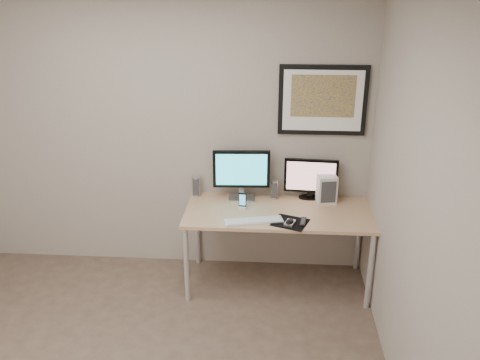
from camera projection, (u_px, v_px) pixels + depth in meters
The scene contains 13 objects.
room at pixel (126, 138), 3.24m from camera, with size 3.60×3.60×3.60m.
desk at pixel (278, 218), 4.38m from camera, with size 1.60×0.70×0.73m.
framed_art at pixel (323, 100), 4.30m from camera, with size 0.75×0.04×0.60m.
monitor_large at pixel (241, 173), 4.49m from camera, with size 0.50×0.18×0.46m.
monitor_tv at pixel (311, 178), 4.52m from camera, with size 0.48×0.12×0.37m.
speaker_left at pixel (196, 186), 4.63m from camera, with size 0.07×0.07×0.18m, color silver.
speaker_right at pixel (274, 189), 4.57m from camera, with size 0.07×0.07×0.17m, color silver.
phone_dock at pixel (243, 200), 4.38m from camera, with size 0.07×0.07×0.14m, color black.
keyboard at pixel (254, 221), 4.16m from camera, with size 0.48×0.13×0.02m, color silver.
mousepad at pixel (290, 222), 4.15m from camera, with size 0.27×0.24×0.00m, color black.
mouse at pixel (290, 222), 4.11m from camera, with size 0.06×0.11×0.04m, color black.
remote at pixel (303, 222), 4.14m from camera, with size 0.04×0.16×0.02m, color black.
fan_unit at pixel (327, 189), 4.47m from camera, with size 0.16×0.12×0.25m, color silver.
Camera 1 is at (0.94, -2.60, 2.61)m, focal length 38.00 mm.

